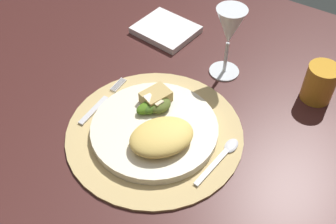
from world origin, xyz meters
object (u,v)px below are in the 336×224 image
(dinner_plate, at_px, (154,129))
(amber_tumbler, at_px, (320,83))
(dining_table, at_px, (155,138))
(napkin, at_px, (166,30))
(wine_glass, at_px, (230,29))
(fork, at_px, (101,103))
(spoon, at_px, (224,154))

(dinner_plate, distance_m, amber_tumbler, 0.37)
(dining_table, distance_m, amber_tumbler, 0.40)
(napkin, xyz_separation_m, amber_tumbler, (0.41, -0.02, 0.03))
(amber_tumbler, bearing_deg, wine_glass, -170.62)
(dinner_plate, bearing_deg, wine_glass, 83.16)
(napkin, bearing_deg, wine_glass, -15.47)
(dining_table, height_order, fork, fork)
(dining_table, relative_size, spoon, 10.83)
(fork, xyz_separation_m, wine_glass, (0.17, 0.24, 0.11))
(fork, bearing_deg, dining_table, 41.61)
(dinner_plate, xyz_separation_m, napkin, (-0.17, 0.30, -0.01))
(fork, bearing_deg, napkin, 95.46)
(dining_table, distance_m, wine_glass, 0.31)
(dining_table, bearing_deg, wine_glass, 62.67)
(dinner_plate, xyz_separation_m, fork, (-0.14, 0.00, -0.01))
(dinner_plate, height_order, wine_glass, wine_glass)
(dining_table, xyz_separation_m, napkin, (-0.11, 0.22, 0.14))
(dining_table, bearing_deg, dinner_plate, -53.80)
(dining_table, height_order, spoon, spoon)
(dinner_plate, height_order, spoon, dinner_plate)
(spoon, height_order, amber_tumbler, amber_tumbler)
(dinner_plate, xyz_separation_m, amber_tumbler, (0.24, 0.28, 0.03))
(spoon, bearing_deg, napkin, 138.61)
(spoon, distance_m, amber_tumbler, 0.27)
(dining_table, bearing_deg, amber_tumbler, 34.50)
(dinner_plate, height_order, amber_tumbler, amber_tumbler)
(spoon, distance_m, napkin, 0.42)
(fork, bearing_deg, amber_tumbler, 36.21)
(dining_table, xyz_separation_m, amber_tumbler, (0.29, 0.20, 0.17))
(dinner_plate, xyz_separation_m, wine_glass, (0.03, 0.25, 0.11))
(wine_glass, bearing_deg, amber_tumbler, 9.38)
(dinner_plate, distance_m, napkin, 0.35)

